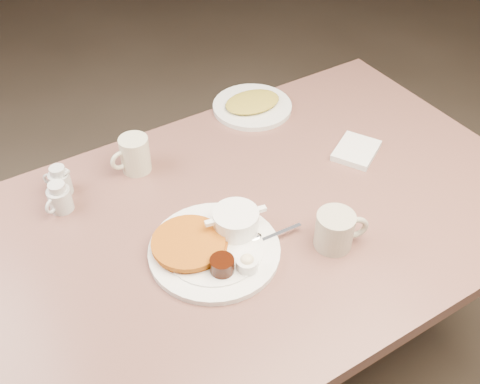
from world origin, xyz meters
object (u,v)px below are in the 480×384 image
coffee_mug_far (134,155)px  hash_plate (252,105)px  diner_table (244,264)px  creamer_left (59,198)px  creamer_right (60,181)px  coffee_mug_near (336,230)px  main_plate (215,242)px

coffee_mug_far → hash_plate: bearing=10.6°
diner_table → creamer_left: creamer_left is taller
coffee_mug_far → creamer_right: size_ratio=1.41×
coffee_mug_near → hash_plate: bearing=76.1°
coffee_mug_near → creamer_right: 0.69m
coffee_mug_near → hash_plate: coffee_mug_near is taller
diner_table → creamer_right: size_ratio=18.75×
creamer_left → coffee_mug_near: bearing=-41.9°
creamer_left → main_plate: bearing=-51.1°
creamer_left → hash_plate: size_ratio=0.32×
main_plate → diner_table: bearing=24.7°
coffee_mug_near → creamer_left: 0.67m
creamer_right → hash_plate: bearing=5.7°
coffee_mug_far → creamer_right: (-0.20, 0.02, -0.01)m
coffee_mug_near → coffee_mug_far: (-0.28, 0.49, 0.00)m
coffee_mug_far → coffee_mug_near: bearing=-60.4°
main_plate → creamer_right: 0.44m
creamer_left → coffee_mug_far: bearing=11.1°
main_plate → coffee_mug_far: (-0.04, 0.36, 0.03)m
coffee_mug_far → hash_plate: (0.42, 0.08, -0.04)m
creamer_left → diner_table: bearing=-36.0°
main_plate → coffee_mug_near: coffee_mug_near is taller
diner_table → coffee_mug_near: (0.13, -0.18, 0.22)m
coffee_mug_near → creamer_left: bearing=138.1°
hash_plate → diner_table: bearing=-125.1°
creamer_right → diner_table: bearing=-43.4°
coffee_mug_near → creamer_left: size_ratio=1.69×
coffee_mug_near → creamer_right: size_ratio=1.69×
diner_table → creamer_right: bearing=136.6°
main_plate → hash_plate: size_ratio=1.57×
main_plate → hash_plate: (0.38, 0.44, -0.01)m
creamer_left → hash_plate: creamer_left is taller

